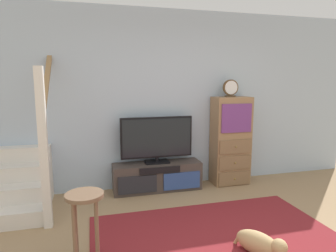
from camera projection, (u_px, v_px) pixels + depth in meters
name	position (u px, v px, depth m)	size (l,w,h in m)	color
back_wall	(172.00, 100.00, 4.58)	(6.40, 0.12, 2.70)	#A8BCD1
area_rug	(220.00, 242.00, 3.01)	(2.60, 1.80, 0.01)	maroon
media_console	(157.00, 176.00, 4.43)	(1.33, 0.38, 0.42)	#423833
television	(157.00, 139.00, 4.36)	(1.08, 0.22, 0.69)	black
side_cabinet	(231.00, 141.00, 4.67)	(0.58, 0.38, 1.39)	#93704C
desk_clock	(231.00, 88.00, 4.51)	(0.24, 0.08, 0.27)	#4C3823
staircase	(16.00, 177.00, 3.92)	(1.00, 1.36, 2.20)	silver
bar_stool_near	(85.00, 211.00, 2.60)	(0.34, 0.34, 0.67)	brown
dog	(260.00, 244.00, 2.78)	(0.40, 0.49, 0.23)	tan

